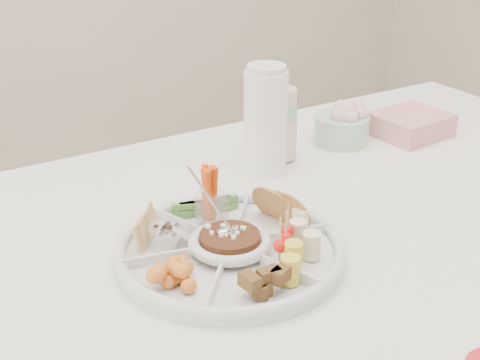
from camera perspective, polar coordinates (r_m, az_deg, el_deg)
party_tray at (r=1.12m, az=-0.86°, el=-5.67°), size 0.45×0.45×0.04m
bean_dip at (r=1.12m, az=-0.86°, el=-5.34°), size 0.12×0.12×0.04m
tortillas at (r=1.20m, az=3.24°, el=-2.35°), size 0.12×0.12×0.06m
carrot_cucumber at (r=1.21m, az=-2.86°, el=-0.99°), size 0.14×0.14×0.11m
pita_raisins at (r=1.14m, az=-7.32°, el=-4.09°), size 0.11×0.11×0.05m
cherries at (r=1.03m, az=-5.66°, el=-7.82°), size 0.13×0.13×0.04m
granola_chunks at (r=1.01m, az=1.54°, el=-8.59°), size 0.11×0.11×0.04m
banana_tomato at (r=1.09m, az=5.89°, el=-4.63°), size 0.12×0.12×0.08m
cup_stack at (r=1.47m, az=3.55°, el=5.31°), size 0.07×0.07×0.19m
thermos at (r=1.40m, az=2.19°, el=5.23°), size 0.12×0.12×0.24m
flower_bowl at (r=1.60m, az=8.68°, el=4.86°), size 0.14×0.14×0.10m
napkin_stack at (r=1.68m, az=14.38°, el=4.61°), size 0.18×0.16×0.06m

